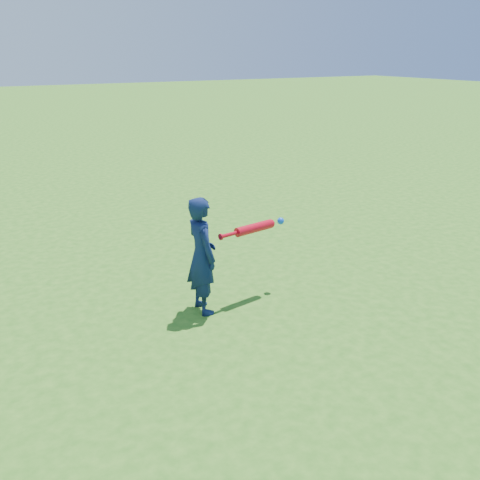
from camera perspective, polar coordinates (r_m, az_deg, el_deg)
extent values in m
plane|color=#2E6C19|center=(5.23, -7.47, -9.94)|extent=(80.00, 80.00, 0.00)
imported|color=#0E1B44|center=(5.40, -4.10, -1.66)|extent=(0.31, 0.46, 1.22)
cylinder|color=red|center=(5.41, -2.07, 0.33)|extent=(0.03, 0.07, 0.07)
cylinder|color=red|center=(5.47, -1.15, 0.58)|extent=(0.23, 0.08, 0.04)
cylinder|color=red|center=(5.68, 1.50, 1.28)|extent=(0.48, 0.18, 0.10)
sphere|color=red|center=(5.82, 3.24, 1.74)|extent=(0.10, 0.10, 0.10)
sphere|color=blue|center=(5.93, 4.36, 2.03)|extent=(0.08, 0.08, 0.08)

